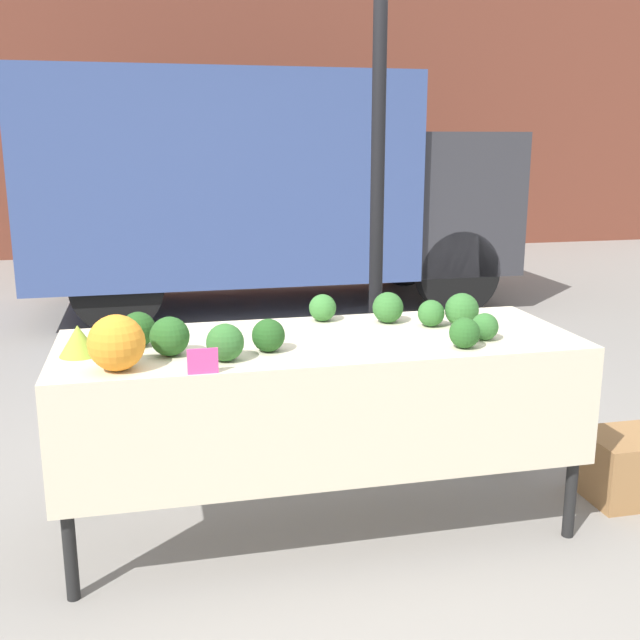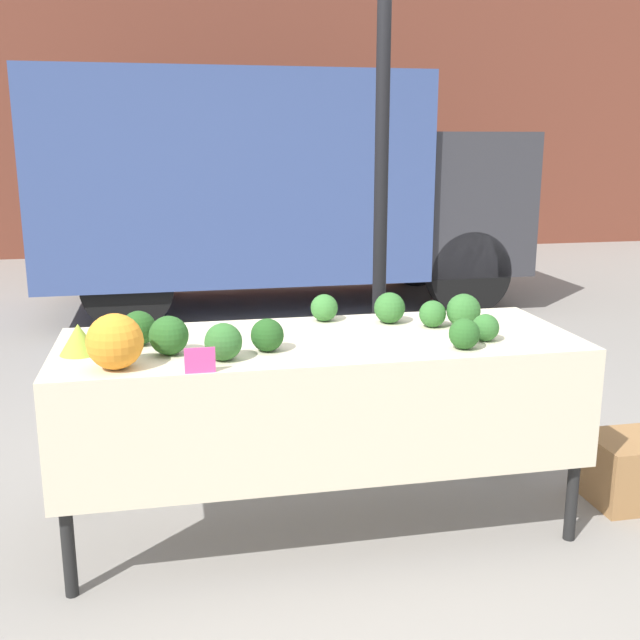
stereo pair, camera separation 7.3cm
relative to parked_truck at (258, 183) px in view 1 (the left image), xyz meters
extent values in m
plane|color=gray|center=(-0.42, -4.62, -1.26)|extent=(40.00, 40.00, 0.00)
cube|color=brown|center=(-0.42, 4.13, 1.38)|extent=(16.00, 0.60, 5.29)
cylinder|color=black|center=(0.03, -3.95, -0.06)|extent=(0.07, 0.07, 2.39)
cube|color=#384C84|center=(-0.41, 0.00, 0.08)|extent=(3.63, 1.97, 1.93)
cube|color=#333338|center=(1.96, 0.00, -0.19)|extent=(1.11, 1.81, 1.39)
cylinder|color=black|center=(1.85, -0.80, -0.85)|extent=(0.83, 0.22, 0.83)
cylinder|color=black|center=(1.85, 0.80, -0.85)|extent=(0.83, 0.22, 0.83)
cylinder|color=black|center=(-1.40, -0.80, -0.85)|extent=(0.83, 0.22, 0.83)
cylinder|color=black|center=(-1.40, 0.80, -0.85)|extent=(0.83, 0.22, 0.83)
cube|color=beige|center=(-0.42, -4.62, -0.41)|extent=(2.18, 0.80, 0.03)
cube|color=beige|center=(-0.42, -5.02, -0.66)|extent=(2.18, 0.01, 0.48)
cylinder|color=black|center=(-1.45, -4.97, -0.84)|extent=(0.05, 0.05, 0.83)
cylinder|color=black|center=(0.61, -4.97, -0.84)|extent=(0.05, 0.05, 0.83)
cylinder|color=black|center=(-1.45, -4.28, -0.84)|extent=(0.05, 0.05, 0.83)
cylinder|color=black|center=(0.61, -4.28, -0.84)|extent=(0.05, 0.05, 0.83)
sphere|color=orange|center=(-1.23, -4.90, -0.29)|extent=(0.21, 0.21, 0.21)
cone|color=#93B238|center=(-1.39, -4.67, -0.34)|extent=(0.15, 0.15, 0.12)
sphere|color=#336B2D|center=(0.25, -4.56, -0.32)|extent=(0.15, 0.15, 0.15)
sphere|color=#285B23|center=(0.12, -4.90, -0.33)|extent=(0.12, 0.12, 0.12)
sphere|color=#23511E|center=(-1.16, -4.58, -0.33)|extent=(0.14, 0.14, 0.14)
sphere|color=#336B2D|center=(-0.84, -4.87, -0.32)|extent=(0.14, 0.14, 0.14)
sphere|color=#23511E|center=(-0.66, -4.78, -0.33)|extent=(0.13, 0.13, 0.13)
sphere|color=#336B2D|center=(0.12, -4.53, -0.34)|extent=(0.12, 0.12, 0.12)
sphere|color=#336B2D|center=(-0.05, -4.42, -0.33)|extent=(0.14, 0.14, 0.14)
sphere|color=#285B23|center=(-1.04, -4.75, -0.32)|extent=(0.15, 0.15, 0.15)
sphere|color=#336B2D|center=(0.25, -4.80, -0.34)|extent=(0.11, 0.11, 0.11)
sphere|color=#387533|center=(-0.33, -4.32, -0.33)|extent=(0.13, 0.13, 0.13)
cube|color=#EF4793|center=(-0.93, -5.01, -0.35)|extent=(0.11, 0.01, 0.09)
cube|color=#9E7042|center=(1.10, -4.69, -1.10)|extent=(0.44, 0.35, 0.31)
camera|label=1|loc=(-1.10, -7.60, 0.42)|focal=42.00mm
camera|label=2|loc=(-1.03, -7.62, 0.42)|focal=42.00mm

